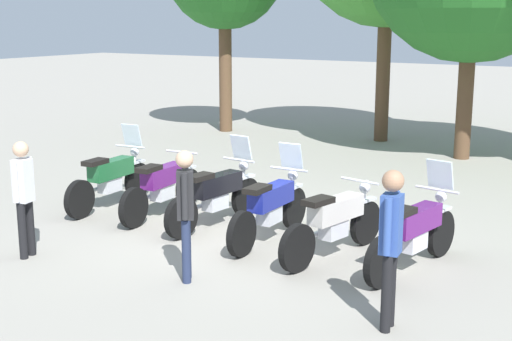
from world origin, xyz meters
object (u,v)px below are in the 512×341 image
Objects in this scene: motorcycle_3 at (271,206)px; person_2 at (186,206)px; motorcycle_4 at (335,221)px; motorcycle_1 at (163,186)px; person_0 at (24,191)px; motorcycle_2 at (217,194)px; motorcycle_0 at (111,178)px; motorcycle_5 at (415,231)px; person_1 at (391,237)px.

motorcycle_3 is 1.33× the size of person_2.
motorcycle_3 is 1.01× the size of motorcycle_4.
motorcycle_1 is 2.21m from motorcycle_3.
person_0 reaches higher than motorcycle_3.
motorcycle_0 is at bearing 95.79° from motorcycle_2.
person_0 reaches higher than motorcycle_0.
person_2 is (-2.29, -1.82, 0.44)m from motorcycle_5.
person_2 is (-2.64, 0.04, -0.05)m from person_1.
person_1 is 1.04× the size of person_2.
motorcycle_3 is 3.26m from person_1.
person_0 is at bearing 157.27° from motorcycle_2.
motorcycle_1 is 1.33× the size of person_2.
person_1 is (1.45, -1.80, 0.50)m from motorcycle_4.
person_1 is at bearing -6.79° from person_0.
motorcycle_2 is at bearing -93.93° from motorcycle_0.
motorcycle_3 is at bearing 97.34° from motorcycle_5.
motorcycle_5 is 1.32× the size of person_2.
motorcycle_1 is 3.32m from motorcycle_4.
person_2 is (2.40, 0.41, 0.03)m from person_0.
motorcycle_4 is at bearing 103.56° from motorcycle_5.
motorcycle_0 is 1.37× the size of person_0.
motorcycle_0 is 1.33× the size of person_2.
motorcycle_3 is 1.01× the size of motorcycle_5.
motorcycle_5 is at bearing 94.05° from person_1.
motorcycle_3 is at bearing 92.64° from motorcycle_4.
motorcycle_3 is 2.20m from motorcycle_5.
person_1 is at bearing -128.32° from motorcycle_3.
person_0 is at bearing 169.99° from motorcycle_1.
motorcycle_0 is at bearing -68.36° from person_2.
motorcycle_0 is 1.00× the size of motorcycle_2.
motorcycle_2 and motorcycle_3 have the same top height.
person_0 reaches higher than motorcycle_5.
motorcycle_0 is at bearing 96.34° from person_0.
person_2 is (2.10, -2.19, 0.46)m from motorcycle_1.
motorcycle_0 and motorcycle_5 have the same top height.
motorcycle_4 is 1.00× the size of motorcycle_5.
person_2 is at bearing -127.56° from motorcycle_0.
person_0 is 0.97× the size of person_2.
motorcycle_3 is at bearing -100.23° from motorcycle_1.
motorcycle_3 is 1.12m from motorcycle_4.
motorcycle_0 is at bearing 152.78° from person_1.
motorcycle_1 is at bearing 72.47° from person_0.
motorcycle_5 is 1.35× the size of person_0.
motorcycle_5 is (1.10, 0.06, 0.01)m from motorcycle_4.
motorcycle_2 reaches higher than motorcycle_4.
person_1 reaches higher than motorcycle_0.
motorcycle_2 is 2.23m from motorcycle_4.
person_0 is (-3.59, -2.16, 0.43)m from motorcycle_4.
person_2 is (3.19, -2.15, 0.44)m from motorcycle_0.
person_1 reaches higher than motorcycle_3.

